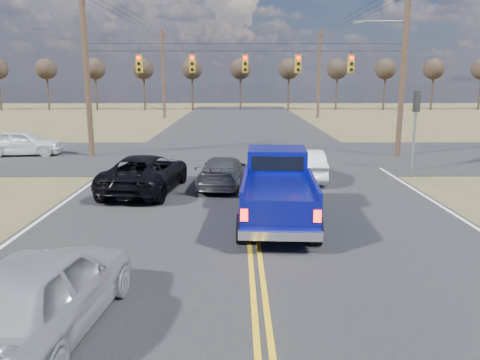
{
  "coord_description": "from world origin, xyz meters",
  "views": [
    {
      "loc": [
        -0.45,
        -9.24,
        4.44
      ],
      "look_at": [
        -0.37,
        4.39,
        1.5
      ],
      "focal_mm": 35.0,
      "sensor_mm": 36.0,
      "label": 1
    }
  ],
  "objects_px": {
    "silver_suv": "(43,291)",
    "black_suv": "(146,173)",
    "white_car_queue": "(304,164)",
    "cross_car_west": "(22,143)",
    "pickup_truck": "(277,189)",
    "dgrey_car_queue": "(224,172)"
  },
  "relations": [
    {
      "from": "black_suv",
      "to": "dgrey_car_queue",
      "type": "bearing_deg",
      "value": -157.89
    },
    {
      "from": "black_suv",
      "to": "white_car_queue",
      "type": "xyz_separation_m",
      "value": [
        6.68,
        2.22,
        -0.05
      ]
    },
    {
      "from": "black_suv",
      "to": "cross_car_west",
      "type": "height_order",
      "value": "cross_car_west"
    },
    {
      "from": "silver_suv",
      "to": "white_car_queue",
      "type": "height_order",
      "value": "silver_suv"
    },
    {
      "from": "dgrey_car_queue",
      "to": "cross_car_west",
      "type": "bearing_deg",
      "value": -27.26
    },
    {
      "from": "dgrey_car_queue",
      "to": "black_suv",
      "type": "bearing_deg",
      "value": 22.5
    },
    {
      "from": "black_suv",
      "to": "cross_car_west",
      "type": "relative_size",
      "value": 1.2
    },
    {
      "from": "dgrey_car_queue",
      "to": "cross_car_west",
      "type": "relative_size",
      "value": 0.97
    },
    {
      "from": "silver_suv",
      "to": "white_car_queue",
      "type": "distance_m",
      "value": 14.52
    },
    {
      "from": "pickup_truck",
      "to": "white_car_queue",
      "type": "bearing_deg",
      "value": 78.04
    },
    {
      "from": "pickup_truck",
      "to": "black_suv",
      "type": "distance_m",
      "value": 6.44
    },
    {
      "from": "black_suv",
      "to": "cross_car_west",
      "type": "bearing_deg",
      "value": -38.67
    },
    {
      "from": "cross_car_west",
      "to": "pickup_truck",
      "type": "bearing_deg",
      "value": -141.21
    },
    {
      "from": "black_suv",
      "to": "white_car_queue",
      "type": "distance_m",
      "value": 7.04
    },
    {
      "from": "black_suv",
      "to": "silver_suv",
      "type": "bearing_deg",
      "value": 98.09
    },
    {
      "from": "pickup_truck",
      "to": "white_car_queue",
      "type": "distance_m",
      "value": 6.58
    },
    {
      "from": "black_suv",
      "to": "dgrey_car_queue",
      "type": "xyz_separation_m",
      "value": [
        3.11,
        0.86,
        -0.12
      ]
    },
    {
      "from": "white_car_queue",
      "to": "cross_car_west",
      "type": "distance_m",
      "value": 17.19
    },
    {
      "from": "silver_suv",
      "to": "black_suv",
      "type": "height_order",
      "value": "silver_suv"
    },
    {
      "from": "white_car_queue",
      "to": "dgrey_car_queue",
      "type": "relative_size",
      "value": 0.98
    },
    {
      "from": "silver_suv",
      "to": "black_suv",
      "type": "bearing_deg",
      "value": -82.49
    },
    {
      "from": "white_car_queue",
      "to": "black_suv",
      "type": "bearing_deg",
      "value": 19.11
    }
  ]
}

